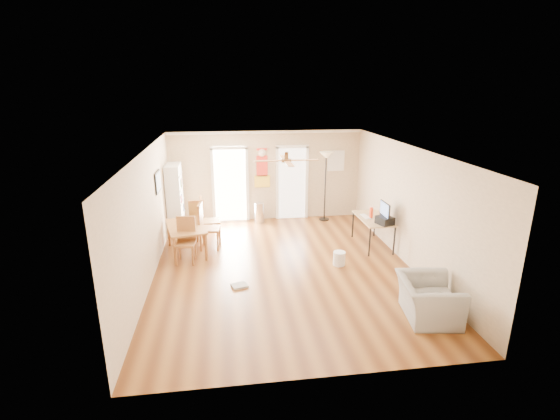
{
  "coord_description": "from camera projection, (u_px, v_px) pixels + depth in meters",
  "views": [
    {
      "loc": [
        -1.19,
        -8.03,
        3.83
      ],
      "look_at": [
        0.0,
        0.6,
        1.15
      ],
      "focal_mm": 26.16,
      "sensor_mm": 36.0,
      "label": 1
    }
  ],
  "objects": [
    {
      "name": "printer",
      "position": [
        385.0,
        220.0,
        9.46
      ],
      "size": [
        0.41,
        0.44,
        0.19
      ],
      "primitive_type": "cube",
      "rotation": [
        0.0,
        0.0,
        0.35
      ],
      "color": "black",
      "rests_on": "computer_desk"
    },
    {
      "name": "wall_back",
      "position": [
        266.0,
        176.0,
        11.82
      ],
      "size": [
        5.5,
        0.04,
        2.6
      ],
      "primitive_type": null,
      "color": "beige",
      "rests_on": "floor"
    },
    {
      "name": "crown_molding",
      "position": [
        284.0,
        151.0,
        8.14
      ],
      "size": [
        5.5,
        7.0,
        0.08
      ],
      "primitive_type": null,
      "color": "white",
      "rests_on": "wall_back"
    },
    {
      "name": "bathroom_doorway",
      "position": [
        292.0,
        184.0,
        11.98
      ],
      "size": [
        0.8,
        0.1,
        2.1
      ],
      "primitive_type": null,
      "color": "white",
      "rests_on": "wall_back"
    },
    {
      "name": "dining_chair_far",
      "position": [
        197.0,
        216.0,
        10.85
      ],
      "size": [
        0.43,
        0.43,
        0.96
      ],
      "primitive_type": null,
      "rotation": [
        0.0,
        0.0,
        3.23
      ],
      "color": "olive",
      "rests_on": "floor"
    },
    {
      "name": "ceiling",
      "position": [
        284.0,
        149.0,
        8.12
      ],
      "size": [
        5.5,
        7.0,
        0.0
      ],
      "primitive_type": null,
      "color": "silver",
      "rests_on": "floor"
    },
    {
      "name": "dining_table",
      "position": [
        187.0,
        239.0,
        9.64
      ],
      "size": [
        1.09,
        1.49,
        0.67
      ],
      "primitive_type": null,
      "rotation": [
        0.0,
        0.0,
        0.22
      ],
      "color": "#A36D34",
      "rests_on": "floor"
    },
    {
      "name": "floor",
      "position": [
        284.0,
        268.0,
        8.89
      ],
      "size": [
        7.0,
        7.0,
        0.0
      ],
      "primitive_type": "plane",
      "color": "brown",
      "rests_on": "ground"
    },
    {
      "name": "wall_left",
      "position": [
        148.0,
        217.0,
        8.15
      ],
      "size": [
        0.04,
        7.0,
        2.6
      ],
      "primitive_type": null,
      "color": "beige",
      "rests_on": "floor"
    },
    {
      "name": "armchair",
      "position": [
        428.0,
        299.0,
        6.93
      ],
      "size": [
        1.08,
        1.19,
        0.69
      ],
      "primitive_type": "imported",
      "rotation": [
        0.0,
        0.0,
        1.42
      ],
      "color": "gray",
      "rests_on": "floor"
    },
    {
      "name": "dining_chair_right_a",
      "position": [
        210.0,
        219.0,
        10.36
      ],
      "size": [
        0.51,
        0.51,
        1.13
      ],
      "primitive_type": null,
      "rotation": [
        0.0,
        0.0,
        1.67
      ],
      "color": "olive",
      "rests_on": "floor"
    },
    {
      "name": "imac",
      "position": [
        385.0,
        213.0,
        9.51
      ],
      "size": [
        0.24,
        0.54,
        0.5
      ],
      "primitive_type": null,
      "rotation": [
        0.0,
        0.0,
        -0.32
      ],
      "color": "black",
      "rests_on": "computer_desk"
    },
    {
      "name": "wall_decal",
      "position": [
        262.0,
        168.0,
        11.71
      ],
      "size": [
        0.46,
        0.03,
        1.1
      ],
      "primitive_type": "cube",
      "color": "red",
      "rests_on": "wall_back"
    },
    {
      "name": "ceiling_fan",
      "position": [
        286.0,
        160.0,
        7.89
      ],
      "size": [
        1.24,
        1.24,
        0.2
      ],
      "primitive_type": null,
      "color": "#593819",
      "rests_on": "ceiling"
    },
    {
      "name": "keyboard",
      "position": [
        366.0,
        216.0,
        10.03
      ],
      "size": [
        0.17,
        0.41,
        0.01
      ],
      "primitive_type": "cube",
      "rotation": [
        0.0,
        0.0,
        0.09
      ],
      "color": "silver",
      "rests_on": "computer_desk"
    },
    {
      "name": "orange_bottle",
      "position": [
        371.0,
        213.0,
        9.91
      ],
      "size": [
        0.11,
        0.11,
        0.26
      ],
      "primitive_type": "cylinder",
      "rotation": [
        0.0,
        0.0,
        -0.24
      ],
      "color": "#FE4016",
      "rests_on": "computer_desk"
    },
    {
      "name": "dining_chair_right_b",
      "position": [
        210.0,
        226.0,
        9.83
      ],
      "size": [
        0.52,
        0.52,
        1.13
      ],
      "primitive_type": null,
      "rotation": [
        0.0,
        0.0,
        1.45
      ],
      "color": "#A97236",
      "rests_on": "floor"
    },
    {
      "name": "ac_grille",
      "position": [
        336.0,
        161.0,
        11.94
      ],
      "size": [
        0.5,
        0.04,
        0.6
      ],
      "primitive_type": "cube",
      "color": "white",
      "rests_on": "wall_back"
    },
    {
      "name": "kitchen_doorway",
      "position": [
        230.0,
        186.0,
        11.74
      ],
      "size": [
        0.9,
        0.1,
        2.1
      ],
      "primitive_type": null,
      "color": "white",
      "rests_on": "wall_back"
    },
    {
      "name": "wastebasket_a",
      "position": [
        339.0,
        258.0,
        9.01
      ],
      "size": [
        0.29,
        0.29,
        0.31
      ],
      "primitive_type": "cylinder",
      "rotation": [
        0.0,
        0.0,
        -0.09
      ],
      "color": "silver",
      "rests_on": "floor"
    },
    {
      "name": "trash_can",
      "position": [
        259.0,
        213.0,
        11.77
      ],
      "size": [
        0.28,
        0.28,
        0.59
      ],
      "primitive_type": "cylinder",
      "rotation": [
        0.0,
        0.0,
        -0.02
      ],
      "color": "silver",
      "rests_on": "floor"
    },
    {
      "name": "wall_front",
      "position": [
        324.0,
        292.0,
        5.19
      ],
      "size": [
        5.5,
        0.04,
        2.6
      ],
      "primitive_type": null,
      "color": "beige",
      "rests_on": "floor"
    },
    {
      "name": "floor_cloth",
      "position": [
        240.0,
        286.0,
        8.08
      ],
      "size": [
        0.36,
        0.32,
        0.04
      ],
      "primitive_type": "cube",
      "rotation": [
        0.0,
        0.0,
        0.3
      ],
      "color": "#A7A6A1",
      "rests_on": "floor"
    },
    {
      "name": "bookshelf",
      "position": [
        175.0,
        198.0,
        10.93
      ],
      "size": [
        0.61,
        0.9,
        1.83
      ],
      "primitive_type": null,
      "rotation": [
        0.0,
        0.0,
        -0.32
      ],
      "color": "silver",
      "rests_on": "floor"
    },
    {
      "name": "computer_desk",
      "position": [
        372.0,
        232.0,
        10.06
      ],
      "size": [
        0.68,
        1.35,
        0.72
      ],
      "primitive_type": null,
      "color": "tan",
      "rests_on": "floor"
    },
    {
      "name": "dining_chair_near",
      "position": [
        185.0,
        241.0,
        9.04
      ],
      "size": [
        0.47,
        0.47,
        1.02
      ],
      "primitive_type": null,
      "rotation": [
        0.0,
        0.0,
        -0.11
      ],
      "color": "#A36A34",
      "rests_on": "floor"
    },
    {
      "name": "wall_right",
      "position": [
        409.0,
        206.0,
        8.87
      ],
      "size": [
        0.04,
        7.0,
        2.6
      ],
      "primitive_type": null,
      "color": "beige",
      "rests_on": "floor"
    },
    {
      "name": "torchiere_lamp",
      "position": [
        325.0,
        187.0,
        11.8
      ],
      "size": [
        0.39,
        0.39,
        2.02
      ],
      "primitive_type": null,
      "rotation": [
        0.0,
        0.0,
        -0.02
      ],
      "color": "black",
      "rests_on": "floor"
    },
    {
      "name": "framed_poster",
      "position": [
        158.0,
        182.0,
        9.36
      ],
      "size": [
        0.04,
        0.66,
        0.48
      ],
      "primitive_type": "cube",
      "color": "black",
      "rests_on": "wall_left"
    }
  ]
}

